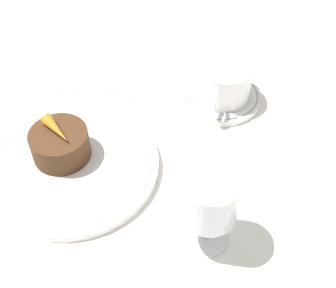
% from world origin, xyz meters
% --- Properties ---
extents(ground_plane, '(3.00, 3.00, 0.00)m').
position_xyz_m(ground_plane, '(0.00, 0.00, 0.00)').
color(ground_plane, white).
extents(dinner_plate, '(0.25, 0.25, 0.01)m').
position_xyz_m(dinner_plate, '(0.02, -0.05, 0.01)').
color(dinner_plate, white).
rests_on(dinner_plate, ground_plane).
extents(saucer, '(0.13, 0.13, 0.01)m').
position_xyz_m(saucer, '(-0.19, 0.11, 0.01)').
color(saucer, white).
rests_on(saucer, ground_plane).
extents(coffee_cup, '(0.11, 0.09, 0.06)m').
position_xyz_m(coffee_cup, '(-0.19, 0.12, 0.04)').
color(coffee_cup, white).
rests_on(coffee_cup, saucer).
extents(spoon, '(0.03, 0.10, 0.00)m').
position_xyz_m(spoon, '(-0.15, 0.11, 0.01)').
color(spoon, silver).
rests_on(spoon, saucer).
extents(wine_glass, '(0.07, 0.07, 0.12)m').
position_xyz_m(wine_glass, '(0.07, 0.16, 0.08)').
color(wine_glass, silver).
rests_on(wine_glass, ground_plane).
extents(fork, '(0.06, 0.20, 0.01)m').
position_xyz_m(fork, '(-0.15, -0.03, 0.00)').
color(fork, silver).
rests_on(fork, ground_plane).
extents(dessert_cake, '(0.08, 0.08, 0.04)m').
position_xyz_m(dessert_cake, '(0.01, -0.07, 0.04)').
color(dessert_cake, '#4C2D19').
rests_on(dessert_cake, dinner_plate).
extents(carrot_garnish, '(0.04, 0.06, 0.02)m').
position_xyz_m(carrot_garnish, '(0.01, -0.07, 0.07)').
color(carrot_garnish, orange).
rests_on(carrot_garnish, dessert_cake).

